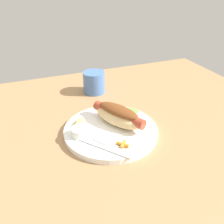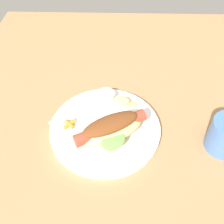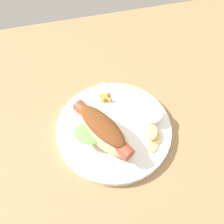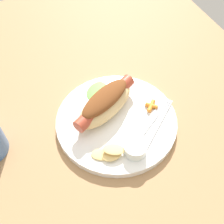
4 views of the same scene
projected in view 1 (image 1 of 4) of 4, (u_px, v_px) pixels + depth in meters
ground_plane at (107, 130)px, 69.43cm from camera, size 120.00×90.00×1.80cm
plate at (112, 130)px, 66.51cm from camera, size 26.15×26.15×1.60cm
hot_dog at (119, 115)px, 66.61cm from camera, size 13.73×16.72×5.57cm
sauce_ramekin at (80, 132)px, 62.49cm from camera, size 4.58×4.58×2.35cm
fork at (104, 147)px, 58.54cm from camera, size 10.00×11.93×0.40cm
knife at (103, 142)px, 60.43cm from camera, size 9.16×13.07×0.36cm
chips_pile at (80, 123)px, 67.05cm from camera, size 4.66×7.38×1.89cm
carrot_garnish at (123, 144)px, 59.11cm from camera, size 2.97×3.01×0.96cm
drinking_cup at (94, 82)px, 87.39cm from camera, size 8.00×8.00×7.88cm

